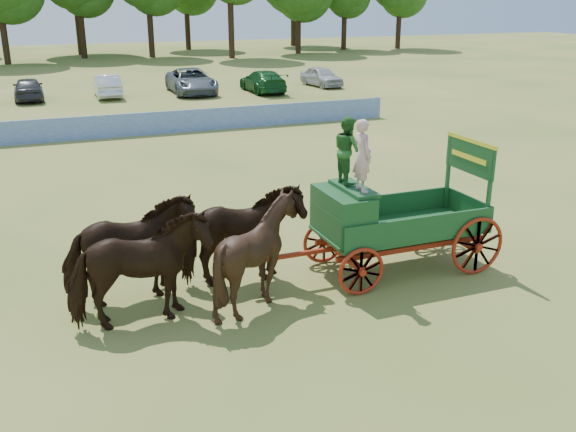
% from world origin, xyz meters
% --- Properties ---
extents(ground, '(160.00, 160.00, 0.00)m').
position_xyz_m(ground, '(0.00, 0.00, 0.00)').
color(ground, '#9A8745').
rests_on(ground, ground).
extents(horse_lead_left, '(2.76, 1.35, 2.29)m').
position_xyz_m(horse_lead_left, '(-3.50, -0.18, 1.14)').
color(horse_lead_left, black).
rests_on(horse_lead_left, ground).
extents(horse_lead_right, '(2.82, 1.50, 2.29)m').
position_xyz_m(horse_lead_right, '(-3.50, 0.92, 1.14)').
color(horse_lead_right, black).
rests_on(horse_lead_right, ground).
extents(horse_wheel_left, '(2.36, 2.17, 2.29)m').
position_xyz_m(horse_wheel_left, '(-1.10, -0.18, 1.15)').
color(horse_wheel_left, black).
rests_on(horse_wheel_left, ground).
extents(horse_wheel_right, '(2.77, 1.36, 2.29)m').
position_xyz_m(horse_wheel_right, '(-1.10, 0.92, 1.14)').
color(horse_wheel_right, black).
rests_on(horse_wheel_right, ground).
extents(farm_dray, '(5.99, 2.00, 3.72)m').
position_xyz_m(farm_dray, '(1.87, 0.39, 1.62)').
color(farm_dray, '#A62A10').
rests_on(farm_dray, ground).
extents(sponsor_banner, '(26.00, 0.08, 1.05)m').
position_xyz_m(sponsor_banner, '(-1.00, 18.00, 0.53)').
color(sponsor_banner, '#1B4495').
rests_on(sponsor_banner, ground).
extents(parked_cars, '(42.44, 6.70, 1.61)m').
position_xyz_m(parked_cars, '(-5.18, 30.12, 0.74)').
color(parked_cars, silver).
rests_on(parked_cars, ground).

